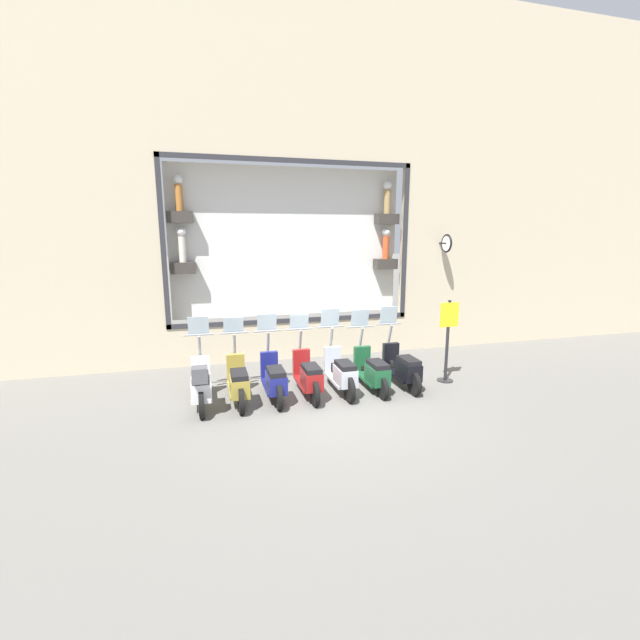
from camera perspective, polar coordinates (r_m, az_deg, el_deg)
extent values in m
plane|color=#66635E|center=(8.55, 1.34, -11.43)|extent=(120.00, 120.00, 0.00)
cube|color=beige|center=(17.09, 34.88, 14.06)|extent=(0.40, 14.79, 9.40)
cube|color=beige|center=(11.72, -3.69, -2.52)|extent=(0.40, 6.43, 1.00)
cube|color=beige|center=(12.05, -4.17, 30.58)|extent=(0.40, 6.43, 4.23)
cube|color=#2D2D33|center=(11.31, -3.78, 20.47)|extent=(0.04, 6.43, 0.12)
cube|color=#2D2D33|center=(11.40, -3.51, -0.03)|extent=(0.04, 6.43, 0.12)
cube|color=#2D2D33|center=(12.21, 11.25, 10.09)|extent=(0.04, 0.12, 4.16)
cube|color=#2D2D33|center=(10.98, -20.22, 9.49)|extent=(0.04, 0.12, 4.16)
cube|color=silver|center=(11.72, -4.20, 10.23)|extent=(0.04, 6.19, 3.92)
cube|color=#38332D|center=(12.35, 8.87, 13.14)|extent=(0.36, 0.61, 0.28)
cylinder|color=#9E7F4C|center=(12.37, 8.94, 15.28)|extent=(0.18, 0.18, 0.65)
sphere|color=white|center=(12.41, 9.01, 17.30)|extent=(0.23, 0.23, 0.23)
cube|color=#38332D|center=(11.30, -18.15, 12.90)|extent=(0.36, 0.61, 0.28)
cylinder|color=#B26B2D|center=(11.32, -18.30, 15.19)|extent=(0.17, 0.17, 0.63)
sphere|color=white|center=(11.36, -18.44, 17.34)|extent=(0.23, 0.23, 0.23)
cube|color=#38332D|center=(12.37, 8.70, 7.41)|extent=(0.36, 0.61, 0.28)
cylinder|color=#CC4C23|center=(12.35, 8.76, 9.52)|extent=(0.18, 0.18, 0.63)
sphere|color=white|center=(12.34, 8.82, 11.52)|extent=(0.23, 0.23, 0.23)
cube|color=#38332D|center=(11.32, -17.76, 6.64)|extent=(0.36, 0.61, 0.28)
cylinder|color=silver|center=(11.30, -17.90, 8.95)|extent=(0.18, 0.18, 0.63)
sphere|color=white|center=(11.29, -18.04, 11.13)|extent=(0.23, 0.23, 0.23)
cylinder|color=black|center=(12.59, 16.10, 9.81)|extent=(0.35, 0.05, 0.05)
torus|color=black|center=(12.44, 16.52, 9.77)|extent=(0.51, 0.05, 0.51)
cylinder|color=white|center=(12.44, 16.52, 9.77)|extent=(0.42, 0.03, 0.42)
cylinder|color=black|center=(10.32, 9.10, -6.03)|extent=(0.50, 0.09, 0.50)
cylinder|color=black|center=(9.22, 12.45, -8.30)|extent=(0.50, 0.09, 0.50)
cube|color=black|center=(9.77, 10.67, -7.18)|extent=(1.02, 0.39, 0.06)
cube|color=black|center=(9.38, 11.72, -6.64)|extent=(0.61, 0.35, 0.36)
cube|color=black|center=(9.32, 11.78, -5.30)|extent=(0.58, 0.31, 0.10)
cube|color=black|center=(10.14, 9.40, -4.59)|extent=(0.12, 0.37, 0.56)
cylinder|color=gray|center=(10.08, 9.33, -1.79)|extent=(0.20, 0.06, 0.45)
cylinder|color=gray|center=(10.10, 9.20, -0.52)|extent=(0.04, 0.60, 0.04)
cube|color=silver|center=(10.09, 9.15, 0.68)|extent=(0.10, 0.42, 0.41)
cylinder|color=black|center=(10.08, 5.33, -6.51)|extent=(0.45, 0.09, 0.45)
cylinder|color=black|center=(8.91, 8.38, -9.03)|extent=(0.45, 0.09, 0.45)
cube|color=#19512D|center=(9.50, 6.75, -7.76)|extent=(1.02, 0.38, 0.06)
cube|color=#19512D|center=(9.10, 7.67, -7.24)|extent=(0.61, 0.35, 0.36)
cube|color=black|center=(9.03, 7.71, -5.86)|extent=(0.58, 0.31, 0.10)
cube|color=#19512D|center=(9.88, 5.61, -5.07)|extent=(0.12, 0.37, 0.56)
cylinder|color=gray|center=(9.82, 5.53, -2.20)|extent=(0.20, 0.06, 0.45)
cylinder|color=gray|center=(9.83, 5.41, -0.90)|extent=(0.04, 0.60, 0.04)
cube|color=silver|center=(9.83, 5.35, 0.29)|extent=(0.10, 0.42, 0.39)
cylinder|color=black|center=(9.82, 1.47, -6.69)|extent=(0.54, 0.09, 0.54)
cylinder|color=black|center=(8.68, 3.92, -9.20)|extent=(0.54, 0.09, 0.54)
cube|color=#B7BCC6|center=(9.25, 2.62, -7.95)|extent=(1.02, 0.39, 0.06)
cube|color=#B7BCC6|center=(8.84, 3.38, -7.44)|extent=(0.61, 0.35, 0.36)
cube|color=black|center=(8.77, 3.39, -6.01)|extent=(0.58, 0.31, 0.10)
cube|color=#B7BCC6|center=(9.65, 1.64, -5.18)|extent=(0.12, 0.37, 0.56)
cylinder|color=gray|center=(9.58, 1.53, -2.24)|extent=(0.20, 0.06, 0.45)
cylinder|color=gray|center=(9.60, 1.42, -0.90)|extent=(0.04, 0.60, 0.04)
cube|color=silver|center=(9.59, 1.36, 0.36)|extent=(0.10, 0.42, 0.41)
cylinder|color=black|center=(9.66, -2.63, -7.08)|extent=(0.51, 0.09, 0.51)
cylinder|color=black|center=(8.48, -0.69, -9.76)|extent=(0.51, 0.09, 0.51)
cube|color=maroon|center=(9.07, -1.73, -8.41)|extent=(1.02, 0.39, 0.06)
cube|color=maroon|center=(8.66, -1.15, -7.91)|extent=(0.61, 0.35, 0.36)
cube|color=black|center=(8.58, -1.15, -6.47)|extent=(0.58, 0.31, 0.10)
cube|color=maroon|center=(9.47, -2.51, -5.56)|extent=(0.12, 0.37, 0.56)
cylinder|color=gray|center=(9.41, -2.63, -2.57)|extent=(0.20, 0.06, 0.45)
cylinder|color=gray|center=(9.43, -2.74, -1.21)|extent=(0.04, 0.60, 0.04)
cube|color=silver|center=(9.43, -2.80, -0.20)|extent=(0.08, 0.42, 0.32)
cylinder|color=black|center=(9.54, -6.85, -7.40)|extent=(0.51, 0.09, 0.51)
cylinder|color=black|center=(8.34, -5.51, -10.19)|extent=(0.51, 0.09, 0.51)
cube|color=navy|center=(8.94, -6.23, -8.78)|extent=(1.02, 0.39, 0.06)
cube|color=navy|center=(8.52, -5.85, -8.30)|extent=(0.61, 0.35, 0.36)
cube|color=black|center=(8.45, -5.88, -6.83)|extent=(0.58, 0.31, 0.10)
cube|color=navy|center=(9.35, -6.80, -5.88)|extent=(0.12, 0.37, 0.56)
cylinder|color=gray|center=(9.28, -6.94, -2.84)|extent=(0.20, 0.06, 0.45)
cylinder|color=gray|center=(9.30, -7.03, -1.46)|extent=(0.04, 0.60, 0.04)
cube|color=silver|center=(9.30, -7.10, -0.28)|extent=(0.09, 0.42, 0.37)
cylinder|color=black|center=(9.47, -11.16, -7.68)|extent=(0.51, 0.09, 0.51)
cylinder|color=black|center=(8.26, -10.47, -10.54)|extent=(0.51, 0.09, 0.51)
cube|color=olive|center=(8.87, -10.84, -9.09)|extent=(1.02, 0.39, 0.06)
cube|color=olive|center=(8.44, -10.69, -8.63)|extent=(0.61, 0.35, 0.36)
cube|color=black|center=(8.37, -10.74, -7.15)|extent=(0.58, 0.31, 0.10)
cube|color=olive|center=(9.28, -11.19, -6.15)|extent=(0.12, 0.37, 0.56)
cylinder|color=gray|center=(9.21, -11.34, -3.09)|extent=(0.20, 0.06, 0.45)
cylinder|color=gray|center=(9.23, -11.42, -1.70)|extent=(0.04, 0.60, 0.04)
cube|color=silver|center=(9.23, -11.48, -0.63)|extent=(0.09, 0.42, 0.33)
cylinder|color=black|center=(9.45, -15.52, -7.91)|extent=(0.52, 0.09, 0.52)
cylinder|color=black|center=(8.25, -15.51, -10.80)|extent=(0.52, 0.09, 0.52)
cube|color=silver|center=(8.85, -15.51, -9.34)|extent=(1.02, 0.38, 0.06)
cube|color=silver|center=(8.43, -15.58, -8.88)|extent=(0.61, 0.35, 0.36)
cube|color=black|center=(8.35, -15.67, -7.40)|extent=(0.58, 0.31, 0.10)
cube|color=silver|center=(9.26, -15.62, -6.37)|extent=(0.12, 0.37, 0.56)
cylinder|color=gray|center=(9.20, -15.78, -3.31)|extent=(0.20, 0.06, 0.45)
cylinder|color=gray|center=(9.21, -15.85, -1.91)|extent=(0.04, 0.61, 0.04)
cube|color=silver|center=(9.21, -15.91, -0.69)|extent=(0.10, 0.42, 0.38)
cube|color=#4C4C51|center=(8.00, -15.73, -7.04)|extent=(0.28, 0.28, 0.28)
cylinder|color=#232326|center=(10.34, 16.32, -7.72)|extent=(0.36, 0.36, 0.02)
cylinder|color=#232326|center=(10.08, 16.61, -2.73)|extent=(0.07, 0.07, 1.88)
cube|color=yellow|center=(9.93, 16.88, 0.68)|extent=(0.03, 0.45, 0.55)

